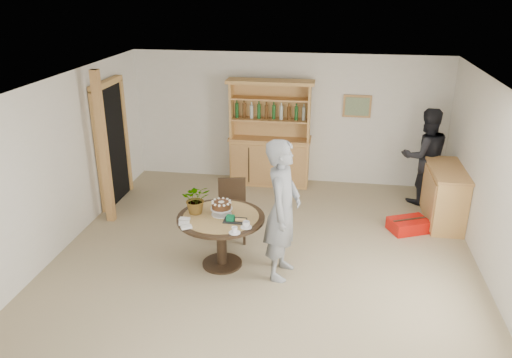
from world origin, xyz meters
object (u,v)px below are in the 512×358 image
(sideboard, at_px, (444,195))
(dining_chair, at_px, (232,206))
(hutch, at_px, (270,150))
(teen_boy, at_px, (283,210))
(red_suitcase, at_px, (409,225))
(dining_table, at_px, (221,226))
(adult_person, at_px, (425,156))

(sideboard, bearing_deg, dining_chair, -162.30)
(hutch, bearing_deg, dining_chair, -96.92)
(sideboard, xyz_separation_m, teen_boy, (-2.45, -1.99, 0.49))
(sideboard, relative_size, red_suitcase, 1.77)
(hutch, relative_size, dining_chair, 2.16)
(dining_chair, bearing_deg, hutch, 72.06)
(hutch, height_order, dining_table, hutch)
(dining_chair, relative_size, teen_boy, 0.49)
(sideboard, xyz_separation_m, red_suitcase, (-0.58, -0.43, -0.37))
(hutch, xyz_separation_m, red_suitcase, (2.46, -1.67, -0.59))
(sideboard, height_order, adult_person, adult_person)
(adult_person, distance_m, red_suitcase, 1.47)
(hutch, height_order, sideboard, hutch)
(dining_table, relative_size, red_suitcase, 1.69)
(teen_boy, bearing_deg, hutch, 18.96)
(dining_chair, height_order, red_suitcase, dining_chair)
(red_suitcase, bearing_deg, hutch, 121.52)
(dining_table, distance_m, red_suitcase, 3.13)
(dining_chair, distance_m, red_suitcase, 2.85)
(dining_table, relative_size, dining_chair, 1.27)
(dining_chair, xyz_separation_m, adult_person, (3.08, 1.84, 0.33))
(hutch, relative_size, sideboard, 1.62)
(dining_chair, relative_size, red_suitcase, 1.33)
(dining_chair, height_order, adult_person, adult_person)
(dining_chair, xyz_separation_m, red_suitcase, (2.74, 0.63, -0.43))
(teen_boy, bearing_deg, adult_person, -29.99)
(red_suitcase, bearing_deg, dining_chair, 168.63)
(sideboard, bearing_deg, red_suitcase, -143.37)
(teen_boy, xyz_separation_m, red_suitcase, (1.88, 1.56, -0.86))
(teen_boy, bearing_deg, red_suitcase, -41.61)
(hutch, xyz_separation_m, dining_table, (-0.26, -3.13, -0.08))
(dining_table, distance_m, adult_person, 4.07)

